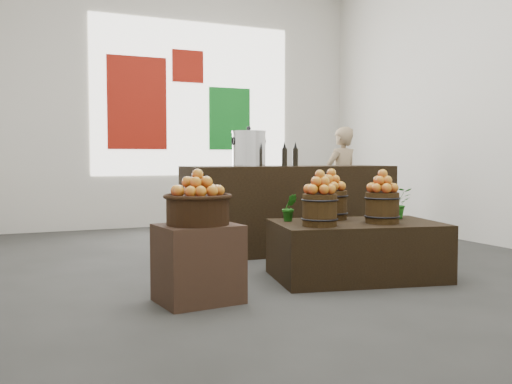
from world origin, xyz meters
name	(u,v)px	position (x,y,z in m)	size (l,w,h in m)	color
ground	(271,263)	(0.00, 0.00, 0.00)	(7.00, 7.00, 0.00)	#383835
back_wall	(175,98)	(0.00, 3.50, 2.00)	(6.00, 0.04, 4.00)	silver
back_opening	(194,99)	(0.30, 3.48, 2.00)	(3.20, 0.02, 2.40)	white
deco_red_left	(137,103)	(-0.60, 3.47, 1.90)	(0.90, 0.04, 1.40)	#99170B
deco_green_right	(230,119)	(0.90, 3.47, 1.70)	(0.70, 0.04, 1.00)	#127921
deco_red_upper	(188,66)	(0.20, 3.47, 2.50)	(0.50, 0.04, 0.50)	#99170B
crate	(198,263)	(-1.16, -1.18, 0.29)	(0.58, 0.48, 0.58)	#462E20
wicker_basket	(198,210)	(-1.16, -1.18, 0.69)	(0.46, 0.46, 0.21)	black
apples_in_basket	(198,183)	(-1.16, -1.18, 0.89)	(0.36, 0.36, 0.19)	#9B0519
display_table	(356,250)	(0.40, -0.95, 0.25)	(1.45, 0.90, 0.50)	black
apple_bucket_front_left	(320,210)	(-0.05, -1.07, 0.64)	(0.29, 0.29, 0.27)	#3A260F
apples_in_bucket_front_left	(320,182)	(-0.05, -1.07, 0.87)	(0.22, 0.22, 0.20)	#9B0519
apple_bucket_front_right	(382,208)	(0.56, -1.10, 0.64)	(0.29, 0.29, 0.27)	#3A260F
apples_in_bucket_front_right	(383,181)	(0.56, -1.10, 0.87)	(0.22, 0.22, 0.20)	#9B0519
apple_bucket_rear	(331,205)	(0.31, -0.66, 0.64)	(0.29, 0.29, 0.27)	#3A260F
apples_in_bucket_rear	(331,180)	(0.31, -0.66, 0.87)	(0.22, 0.22, 0.20)	#9B0519
herb_garnish_right	(397,203)	(0.90, -0.86, 0.65)	(0.26, 0.23, 0.29)	#185E13
herb_garnish_left	(290,208)	(-0.12, -0.65, 0.63)	(0.14, 0.11, 0.25)	#185E13
counter	(289,209)	(0.51, 0.59, 0.49)	(2.39, 0.76, 0.98)	black
stock_pot_left	(249,150)	(0.02, 0.62, 1.16)	(0.37, 0.37, 0.37)	silver
oil_cruets	(298,154)	(0.50, 0.35, 1.12)	(0.17, 0.07, 0.27)	black
shopper	(341,180)	(1.88, 1.65, 0.75)	(0.55, 0.36, 1.50)	#947C5B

